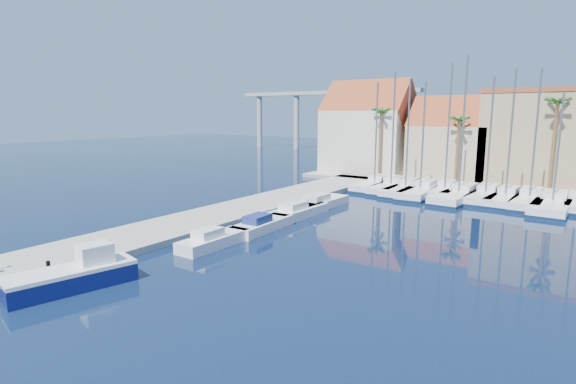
{
  "coord_description": "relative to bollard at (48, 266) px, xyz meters",
  "views": [
    {
      "loc": [
        18.06,
        -14.38,
        9.2
      ],
      "look_at": [
        -1.91,
        14.48,
        3.0
      ],
      "focal_mm": 28.0,
      "sensor_mm": 36.0,
      "label": 1
    }
  ],
  "objects": [
    {
      "name": "ground",
      "position": [
        6.6,
        2.31,
        -0.78
      ],
      "size": [
        260.0,
        260.0,
        0.0
      ],
      "primitive_type": "plane",
      "color": "black",
      "rests_on": "ground"
    },
    {
      "name": "quay_west",
      "position": [
        -2.4,
        15.81,
        -0.53
      ],
      "size": [
        6.0,
        77.0,
        0.5
      ],
      "primitive_type": "cube",
      "color": "gray",
      "rests_on": "ground"
    },
    {
      "name": "shore_north",
      "position": [
        16.6,
        50.31,
        -0.53
      ],
      "size": [
        54.0,
        16.0,
        0.5
      ],
      "primitive_type": "cube",
      "color": "gray",
      "rests_on": "ground"
    },
    {
      "name": "bollard",
      "position": [
        0.0,
        0.0,
        0.0
      ],
      "size": [
        0.22,
        0.22,
        0.56
      ],
      "primitive_type": "cylinder",
      "color": "black",
      "rests_on": "quay_west"
    },
    {
      "name": "fishing_boat",
      "position": [
        2.48,
        0.13,
        -0.04
      ],
      "size": [
        3.54,
        6.66,
        2.22
      ],
      "rotation": [
        0.0,
        0.0,
        -0.24
      ],
      "color": "#0D1450",
      "rests_on": "ground"
    },
    {
      "name": "motorboat_west_0",
      "position": [
        3.27,
        9.71,
        -0.27
      ],
      "size": [
        1.87,
        5.74,
        1.4
      ],
      "rotation": [
        0.0,
        0.0,
        -0.01
      ],
      "color": "white",
      "rests_on": "ground"
    },
    {
      "name": "motorboat_west_1",
      "position": [
        3.37,
        15.02,
        -0.27
      ],
      "size": [
        2.27,
        6.3,
        1.4
      ],
      "rotation": [
        0.0,
        0.0,
        0.04
      ],
      "color": "white",
      "rests_on": "ground"
    },
    {
      "name": "motorboat_west_2",
      "position": [
        2.94,
        20.79,
        -0.27
      ],
      "size": [
        2.45,
        7.14,
        1.4
      ],
      "rotation": [
        0.0,
        0.0,
        -0.03
      ],
      "color": "white",
      "rests_on": "ground"
    },
    {
      "name": "motorboat_west_3",
      "position": [
        2.6,
        25.36,
        -0.27
      ],
      "size": [
        2.53,
        7.35,
        1.4
      ],
      "rotation": [
        0.0,
        0.0,
        -0.03
      ],
      "color": "white",
      "rests_on": "ground"
    },
    {
      "name": "sailboat_0",
      "position": [
        2.72,
        38.69,
        -0.19
      ],
      "size": [
        2.91,
        9.75,
        12.75
      ],
      "rotation": [
        0.0,
        0.0,
        -0.04
      ],
      "color": "white",
      "rests_on": "ground"
    },
    {
      "name": "sailboat_1",
      "position": [
        4.78,
        38.67,
        -0.18
      ],
      "size": [
        3.25,
        10.55,
        13.82
      ],
      "rotation": [
        0.0,
        0.0,
        0.05
      ],
      "color": "white",
      "rests_on": "ground"
    },
    {
      "name": "sailboat_2",
      "position": [
        6.88,
        37.92,
        -0.2
      ],
      "size": [
        2.95,
        10.5,
        12.93
      ],
      "rotation": [
        0.0,
        0.0,
        -0.02
      ],
      "color": "white",
      "rests_on": "ground"
    },
    {
      "name": "sailboat_3",
      "position": [
        8.64,
        37.75,
        -0.21
      ],
      "size": [
        3.44,
        11.16,
        12.47
      ],
      "rotation": [
        0.0,
        0.0,
        0.05
      ],
      "color": "white",
      "rests_on": "ground"
    },
    {
      "name": "sailboat_4",
      "position": [
        10.9,
        39.09,
        -0.13
      ],
      "size": [
        2.98,
        8.76,
        14.44
      ],
      "rotation": [
        0.0,
        0.0,
        0.08
      ],
      "color": "white",
      "rests_on": "ground"
    },
    {
      "name": "sailboat_5",
      "position": [
        12.96,
        37.46,
        -0.19
      ],
      "size": [
        3.93,
        11.81,
        14.97
      ],
      "rotation": [
        0.0,
        0.0,
        -0.08
      ],
      "color": "white",
      "rests_on": "ground"
    },
    {
      "name": "sailboat_6",
      "position": [
        15.3,
        38.79,
        -0.19
      ],
      "size": [
        2.75,
        10.27,
        12.82
      ],
      "rotation": [
        0.0,
        0.0,
        0.0
      ],
      "color": "white",
      "rests_on": "ground"
    },
    {
      "name": "sailboat_7",
      "position": [
        17.34,
        38.27,
        -0.17
      ],
      "size": [
        3.17,
        9.66,
        13.45
      ],
      "rotation": [
        0.0,
        0.0,
        -0.07
      ],
      "color": "white",
      "rests_on": "ground"
    },
    {
      "name": "sailboat_8",
      "position": [
        19.47,
        38.59,
        -0.19
      ],
      "size": [
        2.84,
        10.61,
        13.41
      ],
      "rotation": [
        0.0,
        0.0,
        -0.0
      ],
      "color": "white",
      "rests_on": "ground"
    },
    {
      "name": "sailboat_9",
      "position": [
        21.58,
        37.63,
        -0.23
      ],
      "size": [
        3.47,
        11.92,
        11.03
      ],
      "rotation": [
        0.0,
        0.0,
        -0.03
      ],
      "color": "white",
      "rests_on": "ground"
    },
    {
      "name": "building_0",
      "position": [
        -3.4,
        49.31,
        5.75
      ],
      "size": [
        12.3,
        9.0,
        13.5
      ],
      "color": "beige",
      "rests_on": "shore_north"
    },
    {
      "name": "building_1",
      "position": [
        8.6,
        49.31,
        4.52
      ],
      "size": [
        10.3,
        8.0,
        11.0
      ],
      "color": "tan",
      "rests_on": "shore_north"
    },
    {
      "name": "building_2",
      "position": [
        19.6,
        50.31,
        5.48
      ],
      "size": [
        14.2,
        10.2,
        11.5
      ],
      "color": "tan",
      "rests_on": "shore_north"
    },
    {
      "name": "palm_0",
      "position": [
        0.6,
        44.31,
        8.3
      ],
      "size": [
        2.6,
        2.6,
        10.15
      ],
      "color": "brown",
      "rests_on": "shore_north"
    },
    {
      "name": "palm_1",
      "position": [
        10.6,
        44.31,
        7.36
      ],
      "size": [
        2.6,
        2.6,
        9.15
      ],
      "color": "brown",
      "rests_on": "shore_north"
    },
    {
      "name": "palm_2",
      "position": [
        20.6,
        44.31,
        9.24
      ],
      "size": [
        2.6,
        2.6,
        11.15
      ],
      "color": "brown",
      "rests_on": "shore_north"
    },
    {
      "name": "viaduct",
      "position": [
        -32.47,
        84.31,
        9.47
      ],
      "size": [
        48.0,
        2.2,
        14.45
      ],
      "color": "#9E9E99",
      "rests_on": "ground"
    }
  ]
}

